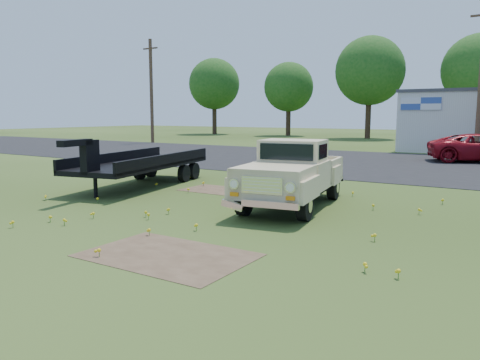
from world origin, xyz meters
name	(u,v)px	position (x,y,z in m)	size (l,w,h in m)	color
ground	(201,216)	(0.00, 0.00, 0.00)	(140.00, 140.00, 0.00)	#2B3E14
asphalt_lot	(375,163)	(0.00, 15.00, 0.00)	(90.00, 14.00, 0.02)	black
dirt_patch_a	(168,255)	(1.50, -3.00, 0.00)	(3.00, 2.00, 0.01)	#4D3B29
dirt_patch_b	(216,190)	(-2.00, 3.50, 0.00)	(2.20, 1.60, 0.01)	#4D3B29
utility_pole_west	(151,90)	(-22.00, 22.00, 4.60)	(1.60, 0.30, 9.00)	#442B1F
treeline_a	(214,84)	(-28.00, 40.00, 6.30)	(6.40, 6.40, 9.52)	#382519
treeline_b	(289,87)	(-18.00, 41.00, 5.67)	(5.76, 5.76, 8.57)	#382519
treeline_c	(370,71)	(-8.00, 39.50, 6.93)	(7.04, 7.04, 10.47)	#382519
treeline_d	(479,70)	(2.00, 40.50, 6.62)	(6.72, 6.72, 10.00)	#382519
vintage_pickup_truck	(293,173)	(1.42, 2.27, 0.93)	(1.98, 5.10, 1.85)	beige
flatbed_trailer	(141,160)	(-4.76, 2.79, 0.91)	(2.23, 6.69, 1.82)	black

